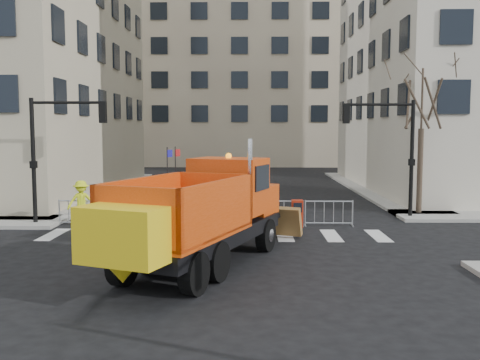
{
  "coord_description": "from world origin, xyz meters",
  "views": [
    {
      "loc": [
        1.17,
        -14.85,
        4.06
      ],
      "look_at": [
        0.83,
        2.5,
        2.43
      ],
      "focal_mm": 40.0,
      "sensor_mm": 36.0,
      "label": 1
    }
  ],
  "objects_px": {
    "plow_truck": "(199,212)",
    "cop_c": "(249,210)",
    "cop_a": "(262,208)",
    "cop_b": "(261,215)",
    "worker": "(81,201)",
    "newspaper_box": "(297,214)"
  },
  "relations": [
    {
      "from": "cop_c",
      "to": "cop_b",
      "type": "bearing_deg",
      "value": 130.68
    },
    {
      "from": "newspaper_box",
      "to": "plow_truck",
      "type": "bearing_deg",
      "value": -119.9
    },
    {
      "from": "cop_c",
      "to": "cop_a",
      "type": "bearing_deg",
      "value": 167.28
    },
    {
      "from": "cop_a",
      "to": "cop_b",
      "type": "height_order",
      "value": "cop_a"
    },
    {
      "from": "plow_truck",
      "to": "newspaper_box",
      "type": "height_order",
      "value": "plow_truck"
    },
    {
      "from": "plow_truck",
      "to": "cop_b",
      "type": "height_order",
      "value": "plow_truck"
    },
    {
      "from": "worker",
      "to": "cop_a",
      "type": "bearing_deg",
      "value": -31.35
    },
    {
      "from": "plow_truck",
      "to": "cop_c",
      "type": "xyz_separation_m",
      "value": [
        1.44,
        4.87,
        -0.7
      ]
    },
    {
      "from": "plow_truck",
      "to": "cop_c",
      "type": "relative_size",
      "value": 5.11
    },
    {
      "from": "plow_truck",
      "to": "newspaper_box",
      "type": "distance_m",
      "value": 6.92
    },
    {
      "from": "cop_c",
      "to": "worker",
      "type": "height_order",
      "value": "cop_c"
    },
    {
      "from": "cop_a",
      "to": "cop_b",
      "type": "distance_m",
      "value": 0.41
    },
    {
      "from": "cop_a",
      "to": "cop_c",
      "type": "distance_m",
      "value": 0.59
    },
    {
      "from": "plow_truck",
      "to": "worker",
      "type": "height_order",
      "value": "plow_truck"
    },
    {
      "from": "cop_a",
      "to": "worker",
      "type": "distance_m",
      "value": 7.78
    },
    {
      "from": "cop_b",
      "to": "worker",
      "type": "height_order",
      "value": "worker"
    },
    {
      "from": "plow_truck",
      "to": "worker",
      "type": "xyz_separation_m",
      "value": [
        -5.67,
        6.89,
        -0.64
      ]
    },
    {
      "from": "cop_a",
      "to": "newspaper_box",
      "type": "distance_m",
      "value": 1.66
    },
    {
      "from": "cop_a",
      "to": "cop_b",
      "type": "bearing_deg",
      "value": 79.0
    },
    {
      "from": "plow_truck",
      "to": "cop_c",
      "type": "bearing_deg",
      "value": 4.98
    },
    {
      "from": "worker",
      "to": "newspaper_box",
      "type": "xyz_separation_m",
      "value": [
        9.05,
        -0.93,
        -0.34
      ]
    },
    {
      "from": "worker",
      "to": "plow_truck",
      "type": "bearing_deg",
      "value": -69.45
    }
  ]
}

